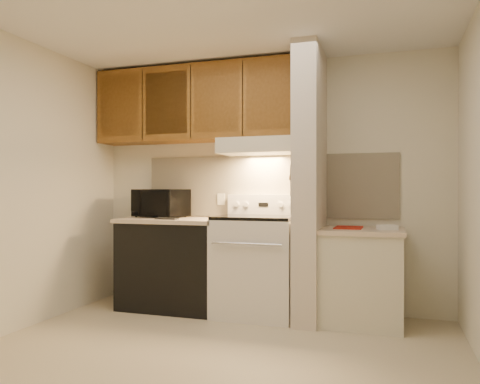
% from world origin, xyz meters
% --- Properties ---
extents(floor, '(3.60, 3.60, 0.00)m').
position_xyz_m(floor, '(0.00, 0.00, 0.00)').
color(floor, beige).
rests_on(floor, ground).
extents(ceiling, '(3.60, 3.60, 0.00)m').
position_xyz_m(ceiling, '(0.00, 0.00, 2.50)').
color(ceiling, white).
rests_on(ceiling, wall_back).
extents(wall_back, '(3.60, 2.50, 0.02)m').
position_xyz_m(wall_back, '(0.00, 1.50, 1.25)').
color(wall_back, beige).
rests_on(wall_back, floor).
extents(wall_left, '(0.02, 3.00, 2.50)m').
position_xyz_m(wall_left, '(-1.80, 0.00, 1.25)').
color(wall_left, beige).
rests_on(wall_left, floor).
extents(backsplash, '(2.60, 0.02, 0.63)m').
position_xyz_m(backsplash, '(0.00, 1.49, 1.24)').
color(backsplash, '#FFF2D0').
rests_on(backsplash, wall_back).
extents(range_body, '(0.76, 0.65, 0.92)m').
position_xyz_m(range_body, '(0.00, 1.16, 0.46)').
color(range_body, silver).
rests_on(range_body, floor).
extents(oven_window, '(0.50, 0.01, 0.30)m').
position_xyz_m(oven_window, '(0.00, 0.84, 0.50)').
color(oven_window, black).
rests_on(oven_window, range_body).
extents(oven_handle, '(0.65, 0.02, 0.02)m').
position_xyz_m(oven_handle, '(0.00, 0.80, 0.72)').
color(oven_handle, silver).
rests_on(oven_handle, range_body).
extents(cooktop, '(0.74, 0.64, 0.03)m').
position_xyz_m(cooktop, '(0.00, 1.16, 0.94)').
color(cooktop, black).
rests_on(cooktop, range_body).
extents(range_backguard, '(0.76, 0.08, 0.20)m').
position_xyz_m(range_backguard, '(0.00, 1.44, 1.05)').
color(range_backguard, silver).
rests_on(range_backguard, range_body).
extents(range_display, '(0.10, 0.01, 0.04)m').
position_xyz_m(range_display, '(0.00, 1.40, 1.05)').
color(range_display, black).
rests_on(range_display, range_backguard).
extents(range_knob_left_outer, '(0.05, 0.02, 0.05)m').
position_xyz_m(range_knob_left_outer, '(-0.28, 1.40, 1.05)').
color(range_knob_left_outer, silver).
rests_on(range_knob_left_outer, range_backguard).
extents(range_knob_left_inner, '(0.05, 0.02, 0.05)m').
position_xyz_m(range_knob_left_inner, '(-0.18, 1.40, 1.05)').
color(range_knob_left_inner, silver).
rests_on(range_knob_left_inner, range_backguard).
extents(range_knob_right_inner, '(0.05, 0.02, 0.05)m').
position_xyz_m(range_knob_right_inner, '(0.18, 1.40, 1.05)').
color(range_knob_right_inner, silver).
rests_on(range_knob_right_inner, range_backguard).
extents(range_knob_right_outer, '(0.05, 0.02, 0.05)m').
position_xyz_m(range_knob_right_outer, '(0.28, 1.40, 1.05)').
color(range_knob_right_outer, silver).
rests_on(range_knob_right_outer, range_backguard).
extents(dishwasher_front, '(1.00, 0.63, 0.87)m').
position_xyz_m(dishwasher_front, '(-0.88, 1.17, 0.43)').
color(dishwasher_front, black).
rests_on(dishwasher_front, floor).
extents(left_countertop, '(1.04, 0.67, 0.04)m').
position_xyz_m(left_countertop, '(-0.88, 1.17, 0.89)').
color(left_countertop, beige).
rests_on(left_countertop, dishwasher_front).
extents(spoon_rest, '(0.24, 0.11, 0.02)m').
position_xyz_m(spoon_rest, '(-0.86, 0.97, 0.92)').
color(spoon_rest, black).
rests_on(spoon_rest, left_countertop).
extents(teal_jar, '(0.10, 0.10, 0.10)m').
position_xyz_m(teal_jar, '(-1.23, 1.39, 0.96)').
color(teal_jar, '#347065').
rests_on(teal_jar, left_countertop).
extents(outlet, '(0.08, 0.01, 0.12)m').
position_xyz_m(outlet, '(-0.48, 1.48, 1.10)').
color(outlet, beige).
rests_on(outlet, backsplash).
extents(microwave, '(0.60, 0.47, 0.29)m').
position_xyz_m(microwave, '(-1.10, 1.31, 1.06)').
color(microwave, black).
rests_on(microwave, left_countertop).
extents(partition_pillar, '(0.22, 0.70, 2.50)m').
position_xyz_m(partition_pillar, '(0.51, 1.15, 1.25)').
color(partition_pillar, beige).
rests_on(partition_pillar, floor).
extents(pillar_trim, '(0.01, 0.70, 0.04)m').
position_xyz_m(pillar_trim, '(0.39, 1.15, 1.30)').
color(pillar_trim, brown).
rests_on(pillar_trim, partition_pillar).
extents(knife_strip, '(0.02, 0.42, 0.04)m').
position_xyz_m(knife_strip, '(0.39, 1.10, 1.32)').
color(knife_strip, black).
rests_on(knife_strip, partition_pillar).
extents(knife_blade_a, '(0.01, 0.03, 0.16)m').
position_xyz_m(knife_blade_a, '(0.38, 0.93, 1.22)').
color(knife_blade_a, silver).
rests_on(knife_blade_a, knife_strip).
extents(knife_handle_a, '(0.02, 0.02, 0.10)m').
position_xyz_m(knife_handle_a, '(0.38, 0.95, 1.37)').
color(knife_handle_a, black).
rests_on(knife_handle_a, knife_strip).
extents(knife_blade_b, '(0.01, 0.04, 0.18)m').
position_xyz_m(knife_blade_b, '(0.38, 1.03, 1.21)').
color(knife_blade_b, silver).
rests_on(knife_blade_b, knife_strip).
extents(knife_handle_b, '(0.02, 0.02, 0.10)m').
position_xyz_m(knife_handle_b, '(0.38, 1.01, 1.37)').
color(knife_handle_b, black).
rests_on(knife_handle_b, knife_strip).
extents(knife_blade_c, '(0.01, 0.04, 0.20)m').
position_xyz_m(knife_blade_c, '(0.38, 1.10, 1.20)').
color(knife_blade_c, silver).
rests_on(knife_blade_c, knife_strip).
extents(knife_handle_c, '(0.02, 0.02, 0.10)m').
position_xyz_m(knife_handle_c, '(0.38, 1.11, 1.37)').
color(knife_handle_c, black).
rests_on(knife_handle_c, knife_strip).
extents(knife_blade_d, '(0.01, 0.04, 0.16)m').
position_xyz_m(knife_blade_d, '(0.38, 1.18, 1.22)').
color(knife_blade_d, silver).
rests_on(knife_blade_d, knife_strip).
extents(knife_handle_d, '(0.02, 0.02, 0.10)m').
position_xyz_m(knife_handle_d, '(0.38, 1.19, 1.37)').
color(knife_handle_d, black).
rests_on(knife_handle_d, knife_strip).
extents(knife_blade_e, '(0.01, 0.04, 0.18)m').
position_xyz_m(knife_blade_e, '(0.38, 1.27, 1.21)').
color(knife_blade_e, silver).
rests_on(knife_blade_e, knife_strip).
extents(knife_handle_e, '(0.02, 0.02, 0.10)m').
position_xyz_m(knife_handle_e, '(0.38, 1.25, 1.37)').
color(knife_handle_e, black).
rests_on(knife_handle_e, knife_strip).
extents(oven_mitt, '(0.03, 0.09, 0.23)m').
position_xyz_m(oven_mitt, '(0.38, 1.32, 1.17)').
color(oven_mitt, slate).
rests_on(oven_mitt, partition_pillar).
extents(right_cab_base, '(0.70, 0.60, 0.81)m').
position_xyz_m(right_cab_base, '(0.97, 1.15, 0.40)').
color(right_cab_base, beige).
rests_on(right_cab_base, floor).
extents(right_countertop, '(0.74, 0.64, 0.04)m').
position_xyz_m(right_countertop, '(0.97, 1.15, 0.83)').
color(right_countertop, beige).
rests_on(right_countertop, right_cab_base).
extents(red_folder, '(0.24, 0.33, 0.01)m').
position_xyz_m(red_folder, '(0.85, 1.19, 0.86)').
color(red_folder, '#9F1D10').
rests_on(red_folder, right_countertop).
extents(white_box, '(0.19, 0.15, 0.04)m').
position_xyz_m(white_box, '(1.19, 1.11, 0.87)').
color(white_box, white).
rests_on(white_box, right_countertop).
extents(range_hood, '(0.78, 0.44, 0.15)m').
position_xyz_m(range_hood, '(0.00, 1.28, 1.62)').
color(range_hood, beige).
rests_on(range_hood, upper_cabinets).
extents(hood_lip, '(0.78, 0.04, 0.06)m').
position_xyz_m(hood_lip, '(0.00, 1.07, 1.58)').
color(hood_lip, beige).
rests_on(hood_lip, range_hood).
extents(upper_cabinets, '(2.18, 0.33, 0.77)m').
position_xyz_m(upper_cabinets, '(-0.69, 1.32, 2.08)').
color(upper_cabinets, brown).
rests_on(upper_cabinets, wall_back).
extents(cab_door_a, '(0.46, 0.01, 0.63)m').
position_xyz_m(cab_door_a, '(-1.51, 1.17, 2.08)').
color(cab_door_a, brown).
rests_on(cab_door_a, upper_cabinets).
extents(cab_gap_a, '(0.01, 0.01, 0.73)m').
position_xyz_m(cab_gap_a, '(-1.23, 1.16, 2.08)').
color(cab_gap_a, black).
rests_on(cab_gap_a, upper_cabinets).
extents(cab_door_b, '(0.46, 0.01, 0.63)m').
position_xyz_m(cab_door_b, '(-0.96, 1.17, 2.08)').
color(cab_door_b, brown).
rests_on(cab_door_b, upper_cabinets).
extents(cab_gap_b, '(0.01, 0.01, 0.73)m').
position_xyz_m(cab_gap_b, '(-0.69, 1.16, 2.08)').
color(cab_gap_b, black).
rests_on(cab_gap_b, upper_cabinets).
extents(cab_door_c, '(0.46, 0.01, 0.63)m').
position_xyz_m(cab_door_c, '(-0.42, 1.17, 2.08)').
color(cab_door_c, brown).
rests_on(cab_door_c, upper_cabinets).
extents(cab_gap_c, '(0.01, 0.01, 0.73)m').
position_xyz_m(cab_gap_c, '(-0.14, 1.16, 2.08)').
color(cab_gap_c, black).
rests_on(cab_gap_c, upper_cabinets).
extents(cab_door_d, '(0.46, 0.01, 0.63)m').
position_xyz_m(cab_door_d, '(0.13, 1.17, 2.08)').
color(cab_door_d, brown).
rests_on(cab_door_d, upper_cabinets).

